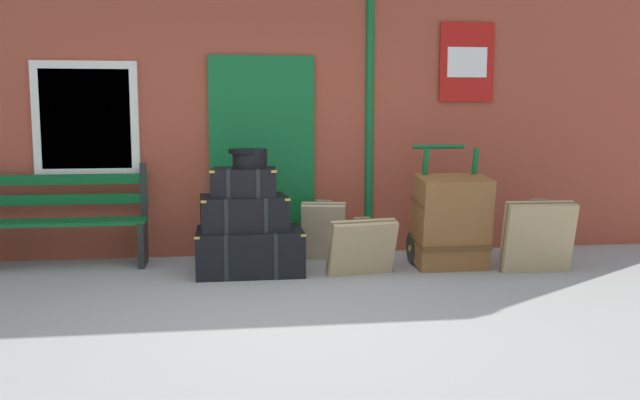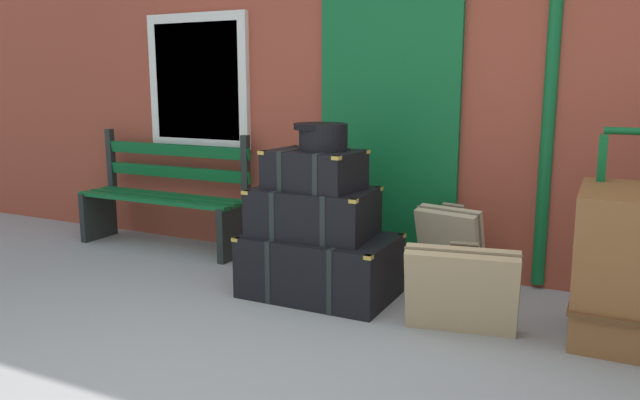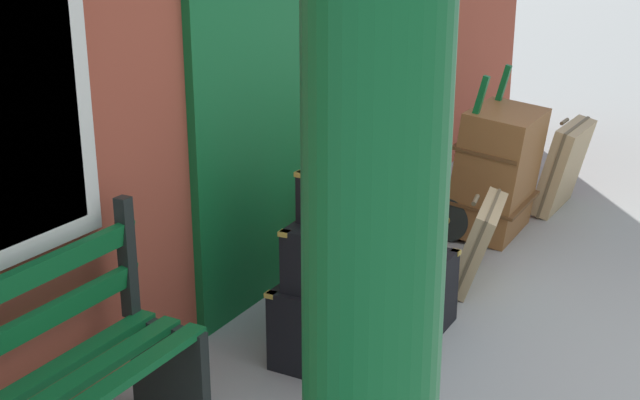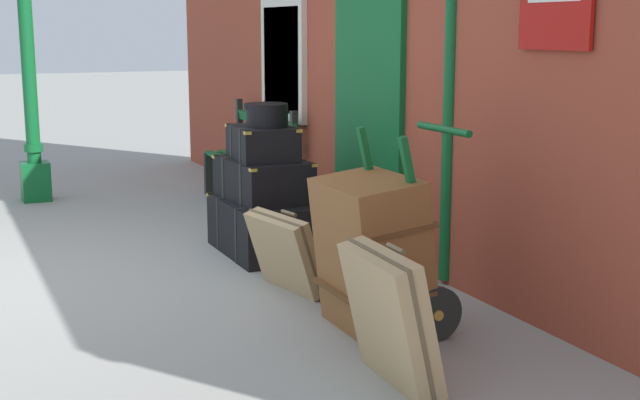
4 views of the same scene
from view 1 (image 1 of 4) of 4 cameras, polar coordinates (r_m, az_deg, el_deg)
ground_plane at (r=5.19m, az=-3.09°, el=-9.96°), size 60.00×60.00×0.00m
brick_facade at (r=7.54m, az=-4.93°, el=7.76°), size 10.40×0.35×3.20m
platform_bench at (r=7.35m, az=-20.14°, el=-1.68°), size 1.60×0.43×1.01m
steamer_trunk_base at (r=6.69m, az=-5.74°, el=-4.17°), size 1.01×0.65×0.43m
steamer_trunk_middle at (r=6.63m, az=-6.24°, el=-1.03°), size 0.84×0.60×0.33m
steamer_trunk_top at (r=6.59m, az=-6.20°, el=1.46°), size 0.64×0.49×0.27m
round_hatbox at (r=6.59m, az=-5.79°, el=3.50°), size 0.36×0.34×0.18m
porters_trolley at (r=7.12m, az=10.18°, el=-3.04°), size 0.71×0.64×1.19m
large_brown_trunk at (r=6.92m, az=10.67°, el=-1.75°), size 0.70×0.54×0.92m
suitcase_umber at (r=6.95m, az=17.34°, el=-2.88°), size 0.68×0.32×0.71m
suitcase_slate at (r=6.55m, az=3.43°, el=-3.86°), size 0.67×0.39×0.55m
suitcase_oxblood at (r=7.21m, az=0.32°, el=-2.52°), size 0.50×0.37×0.63m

